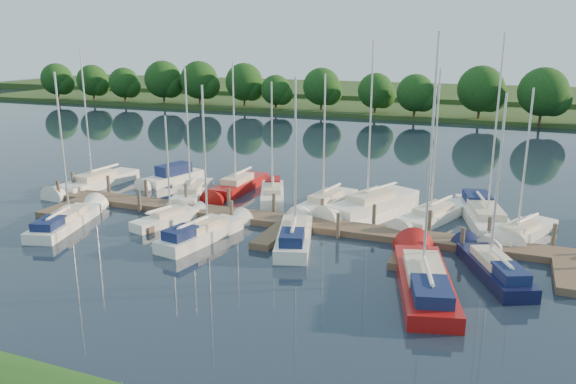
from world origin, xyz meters
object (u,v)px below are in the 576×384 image
at_px(sailboat_n_0, 95,184).
at_px(motorboat, 172,178).
at_px(dock, 286,225).
at_px(sailboat_n_5, 325,205).
at_px(sailboat_s_2, 203,234).

relative_size(sailboat_n_0, motorboat, 1.79).
height_order(dock, motorboat, motorboat).
bearing_deg(sailboat_n_5, dock, 89.23).
relative_size(dock, motorboat, 6.36).
relative_size(sailboat_n_0, sailboat_s_2, 1.18).
distance_m(sailboat_n_0, sailboat_s_2, 16.38).
bearing_deg(sailboat_s_2, motorboat, 140.33).
bearing_deg(sailboat_n_0, sailboat_n_5, -172.14).
xyz_separation_m(motorboat, sailboat_s_2, (9.58, -11.34, -0.05)).
xyz_separation_m(sailboat_n_0, sailboat_s_2, (14.51, -7.59, 0.05)).
height_order(sailboat_n_0, sailboat_s_2, sailboat_n_0).
distance_m(dock, sailboat_n_5, 5.10).
xyz_separation_m(dock, sailboat_n_5, (0.91, 5.02, 0.08)).
distance_m(sailboat_n_5, sailboat_s_2, 10.09).
bearing_deg(dock, sailboat_n_5, 79.72).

